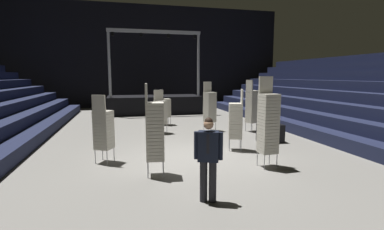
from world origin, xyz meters
TOP-DOWN VIEW (x-y plane):
  - ground_plane at (0.00, 0.00)m, footprint 22.00×30.00m
  - arena_end_wall at (0.00, 15.00)m, footprint 22.00×0.30m
  - bleacher_bank_right at (8.00, 1.00)m, footprint 6.00×24.00m
  - stage_riser at (-0.00, 10.64)m, footprint 6.02×2.64m
  - man_with_tie at (-0.47, -3.27)m, footprint 0.56×0.36m
  - chair_stack_front_left at (-0.48, 3.80)m, footprint 0.57×0.57m
  - chair_stack_front_right at (1.74, -1.55)m, footprint 0.46×0.46m
  - chair_stack_mid_left at (1.76, 3.85)m, footprint 0.55×0.55m
  - chair_stack_mid_right at (-1.32, -1.49)m, footprint 0.48×0.48m
  - chair_stack_mid_centre at (0.04, 5.86)m, footprint 0.49×0.49m
  - chair_stack_rear_left at (-2.62, -0.05)m, footprint 0.60×0.60m
  - chair_stack_rear_right at (3.54, 3.21)m, footprint 0.54×0.54m
  - chair_stack_rear_centre at (1.59, 0.36)m, footprint 0.56×0.56m
  - equipment_road_case at (3.33, 1.16)m, footprint 0.95×0.67m

SIDE VIEW (x-z plane):
  - ground_plane at x=0.00m, z-range -0.10..0.00m
  - equipment_road_case at x=3.33m, z-range 0.00..0.67m
  - stage_riser at x=0.00m, z-range -1.96..3.30m
  - chair_stack_mid_centre at x=0.04m, z-range 0.00..1.80m
  - chair_stack_front_left at x=-0.48m, z-range 0.00..1.88m
  - man_with_tie at x=-0.47m, z-range 0.11..1.81m
  - chair_stack_rear_left at x=-2.62m, z-range 0.00..1.97m
  - chair_stack_rear_centre at x=1.59m, z-range 0.00..2.05m
  - chair_stack_mid_left at x=1.76m, z-range 0.00..2.22m
  - chair_stack_mid_right at x=-1.32m, z-range 0.00..2.30m
  - chair_stack_rear_right at x=3.54m, z-range 0.00..2.30m
  - chair_stack_front_right at x=1.74m, z-range 0.00..2.47m
  - bleacher_bank_right at x=8.00m, z-range 0.00..3.60m
  - arena_end_wall at x=0.00m, z-range 0.00..8.00m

